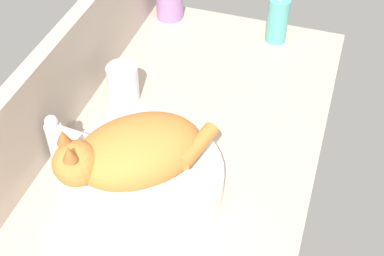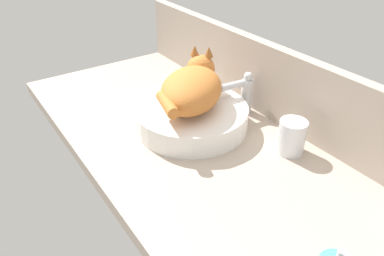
% 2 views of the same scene
% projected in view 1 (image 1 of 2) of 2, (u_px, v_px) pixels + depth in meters
% --- Properties ---
extents(ground_plane, '(1.30, 0.60, 0.04)m').
position_uv_depth(ground_plane, '(167.00, 183.00, 1.15)').
color(ground_plane, '#B2A08E').
extents(backsplash_panel, '(1.30, 0.04, 0.22)m').
position_uv_depth(backsplash_panel, '(39.00, 110.00, 1.12)').
color(backsplash_panel, '#AD9E8E').
rests_on(backsplash_panel, ground_plane).
extents(sink_basin, '(0.34, 0.34, 0.07)m').
position_uv_depth(sink_basin, '(141.00, 180.00, 1.08)').
color(sink_basin, white).
rests_on(sink_basin, ground_plane).
extents(cat, '(0.29, 0.30, 0.14)m').
position_uv_depth(cat, '(131.00, 152.00, 1.01)').
color(cat, '#CC7533').
rests_on(cat, sink_basin).
extents(faucet, '(0.04, 0.12, 0.14)m').
position_uv_depth(faucet, '(60.00, 140.00, 1.11)').
color(faucet, silver).
rests_on(faucet, ground_plane).
extents(soap_dispenser, '(0.06, 0.06, 0.16)m').
position_uv_depth(soap_dispenser, '(278.00, 20.00, 1.44)').
color(soap_dispenser, teal).
rests_on(soap_dispenser, ground_plane).
extents(toothbrush_cup, '(0.08, 0.08, 0.19)m').
position_uv_depth(toothbrush_cup, '(170.00, 1.00, 1.54)').
color(toothbrush_cup, '#996BA8').
rests_on(toothbrush_cup, ground_plane).
extents(water_glass, '(0.07, 0.07, 0.09)m').
position_uv_depth(water_glass, '(123.00, 85.00, 1.28)').
color(water_glass, white).
rests_on(water_glass, ground_plane).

